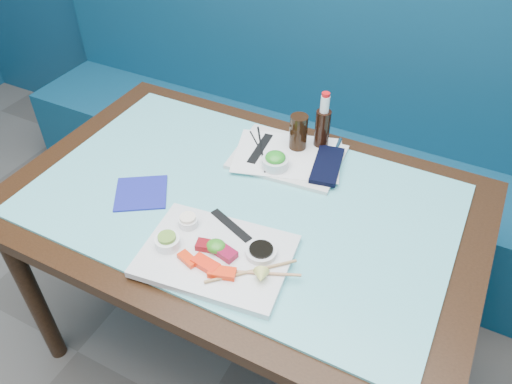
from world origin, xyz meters
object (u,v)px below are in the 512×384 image
at_px(blue_napkin, 141,193).
at_px(serving_tray, 288,157).
at_px(dining_table, 241,220).
at_px(sashimi_plate, 216,256).
at_px(seaweed_bowl, 275,163).
at_px(cola_bottle_body, 322,130).
at_px(cola_glass, 298,132).
at_px(booth_bench, 329,152).

bearing_deg(blue_napkin, serving_tray, 48.54).
bearing_deg(serving_tray, dining_table, -104.49).
xyz_separation_m(sashimi_plate, seaweed_bowl, (-0.02, 0.40, 0.02)).
height_order(cola_bottle_body, blue_napkin, cola_bottle_body).
bearing_deg(cola_glass, blue_napkin, -128.32).
bearing_deg(booth_bench, blue_napkin, -106.01).
distance_m(dining_table, seaweed_bowl, 0.21).
relative_size(dining_table, serving_tray, 4.09).
xyz_separation_m(booth_bench, cola_glass, (0.05, -0.54, 0.46)).
relative_size(seaweed_bowl, cola_glass, 0.71).
xyz_separation_m(dining_table, blue_napkin, (-0.27, -0.12, 0.09)).
distance_m(cola_bottle_body, blue_napkin, 0.61).
xyz_separation_m(booth_bench, sashimi_plate, (0.06, -1.07, 0.39)).
relative_size(sashimi_plate, blue_napkin, 2.53).
relative_size(seaweed_bowl, cola_bottle_body, 0.61).
bearing_deg(serving_tray, blue_napkin, -135.90).
bearing_deg(cola_glass, sashimi_plate, -89.72).
height_order(serving_tray, seaweed_bowl, seaweed_bowl).
relative_size(booth_bench, dining_table, 2.14).
bearing_deg(seaweed_bowl, sashimi_plate, -86.78).
bearing_deg(cola_bottle_body, serving_tray, -125.15).
distance_m(booth_bench, serving_tray, 0.71).
relative_size(cola_glass, cola_bottle_body, 0.85).
distance_m(serving_tray, cola_bottle_body, 0.14).
bearing_deg(booth_bench, cola_glass, -84.44).
bearing_deg(blue_napkin, sashimi_plate, -19.43).
xyz_separation_m(serving_tray, cola_bottle_body, (0.07, 0.10, 0.06)).
bearing_deg(seaweed_bowl, blue_napkin, -137.23).
height_order(dining_table, serving_tray, serving_tray).
xyz_separation_m(serving_tray, blue_napkin, (-0.32, -0.36, -0.00)).
distance_m(dining_table, cola_bottle_body, 0.40).
bearing_deg(cola_glass, seaweed_bowl, -98.75).
height_order(seaweed_bowl, cola_glass, cola_glass).
bearing_deg(sashimi_plate, seaweed_bowl, 86.01).
distance_m(booth_bench, blue_napkin, 1.07).
xyz_separation_m(dining_table, cola_bottle_body, (0.12, 0.35, 0.16)).
xyz_separation_m(cola_glass, blue_napkin, (-0.33, -0.41, -0.07)).
xyz_separation_m(booth_bench, blue_napkin, (-0.27, -0.96, 0.39)).
height_order(serving_tray, blue_napkin, serving_tray).
bearing_deg(seaweed_bowl, dining_table, -101.14).
relative_size(dining_table, cola_bottle_body, 9.95).
distance_m(sashimi_plate, serving_tray, 0.48).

